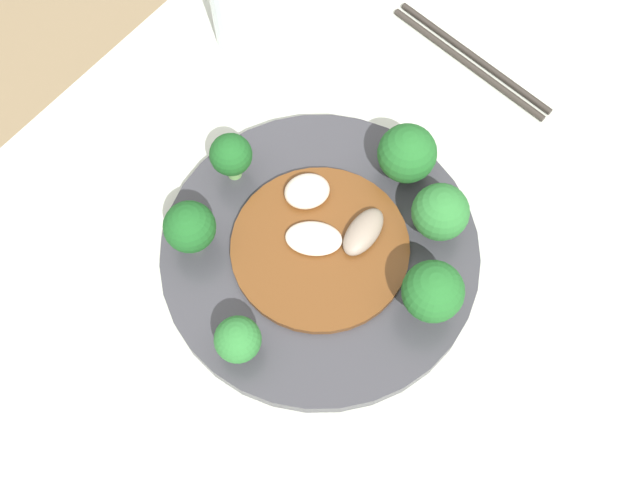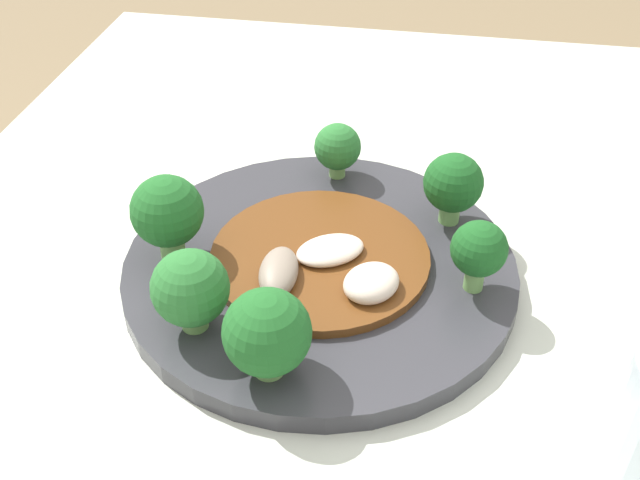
% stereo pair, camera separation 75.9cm
% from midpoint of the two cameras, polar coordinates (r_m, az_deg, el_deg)
% --- Properties ---
extents(ground_plane, '(8.00, 8.00, 0.00)m').
position_cam_midpoint_polar(ground_plane, '(1.30, -4.52, -26.86)').
color(ground_plane, '#7F6B4C').
extents(table, '(1.00, 0.69, 0.78)m').
position_cam_midpoint_polar(table, '(0.92, -6.49, -27.83)').
color(table, '#B7BCAD').
rests_on(table, ground_plane).
extents(plate, '(0.30, 0.30, 0.02)m').
position_cam_midpoint_polar(plate, '(0.53, -13.26, -29.62)').
color(plate, '#333338').
rests_on(plate, table).
extents(broccoli_east, '(0.04, 0.04, 0.05)m').
position_cam_midpoint_polar(broccoli_east, '(0.53, -25.22, -39.09)').
color(broccoli_east, '#7AAD5B').
rests_on(broccoli_east, plate).
extents(broccoli_north, '(0.05, 0.05, 0.07)m').
position_cam_midpoint_polar(broccoli_north, '(0.48, -1.25, -37.93)').
color(broccoli_north, '#70A356').
rests_on(broccoli_north, plate).
extents(broccoli_northwest, '(0.05, 0.05, 0.06)m').
position_cam_midpoint_polar(broccoli_northwest, '(0.47, 0.64, -28.26)').
color(broccoli_northwest, '#70A356').
rests_on(broccoli_northwest, plate).
extents(broccoli_southeast, '(0.05, 0.05, 0.06)m').
position_cam_midpoint_polar(broccoli_southeast, '(0.52, -28.61, -27.09)').
color(broccoli_southeast, '#70A356').
rests_on(broccoli_southeast, plate).
extents(broccoli_west, '(0.06, 0.06, 0.06)m').
position_cam_midpoint_polar(broccoli_west, '(0.47, -2.54, -21.03)').
color(broccoli_west, '#70A356').
rests_on(broccoli_west, plate).
extents(broccoli_south, '(0.04, 0.04, 0.06)m').
position_cam_midpoint_polar(broccoli_south, '(0.51, -23.26, -19.44)').
color(broccoli_south, '#70A356').
rests_on(broccoli_south, plate).
extents(stirfry_center, '(0.17, 0.17, 0.02)m').
position_cam_midpoint_polar(stirfry_center, '(0.51, -13.30, -28.94)').
color(stirfry_center, '#5B3314').
rests_on(stirfry_center, plate).
extents(drinking_glass, '(0.08, 0.08, 0.11)m').
position_cam_midpoint_polar(drinking_glass, '(0.55, -19.43, 0.11)').
color(drinking_glass, silver).
rests_on(drinking_glass, table).
extents(chopsticks, '(0.04, 0.21, 0.01)m').
position_cam_midpoint_polar(chopsticks, '(0.55, 6.13, -5.58)').
color(chopsticks, '#2D2823').
rests_on(chopsticks, table).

